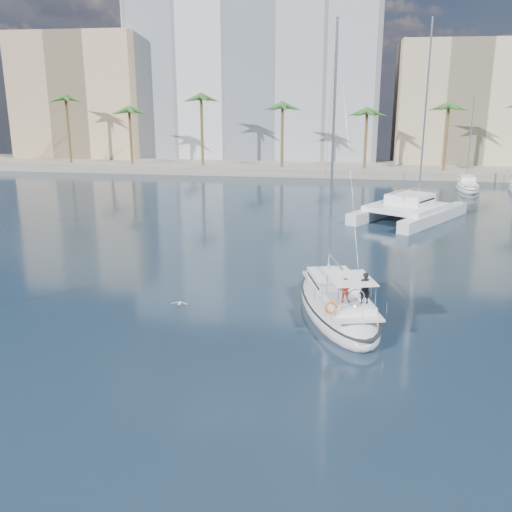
# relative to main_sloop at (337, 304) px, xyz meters

# --- Properties ---
(ground) EXTENTS (160.00, 160.00, 0.00)m
(ground) POSITION_rel_main_sloop_xyz_m (-4.48, -0.49, -0.52)
(ground) COLOR black
(ground) RESTS_ON ground
(quay) EXTENTS (120.00, 14.00, 1.20)m
(quay) POSITION_rel_main_sloop_xyz_m (-4.48, 60.51, 0.08)
(quay) COLOR gray
(quay) RESTS_ON ground
(building_modern) EXTENTS (42.00, 16.00, 28.00)m
(building_modern) POSITION_rel_main_sloop_xyz_m (-16.48, 72.51, 13.48)
(building_modern) COLOR silver
(building_modern) RESTS_ON ground
(building_tan_left) EXTENTS (22.00, 14.00, 22.00)m
(building_tan_left) POSITION_rel_main_sloop_xyz_m (-46.48, 68.51, 10.48)
(building_tan_left) COLOR tan
(building_tan_left) RESTS_ON ground
(building_beige) EXTENTS (20.00, 14.00, 20.00)m
(building_beige) POSITION_rel_main_sloop_xyz_m (17.52, 69.51, 9.48)
(building_beige) COLOR #C5B48D
(building_beige) RESTS_ON ground
(palm_left) EXTENTS (3.60, 3.60, 12.30)m
(palm_left) POSITION_rel_main_sloop_xyz_m (-38.48, 56.51, 9.76)
(palm_left) COLOR brown
(palm_left) RESTS_ON ground
(palm_centre) EXTENTS (3.60, 3.60, 12.30)m
(palm_centre) POSITION_rel_main_sloop_xyz_m (-4.48, 56.51, 9.76)
(palm_centre) COLOR brown
(palm_centre) RESTS_ON ground
(main_sloop) EXTENTS (6.45, 11.71, 16.58)m
(main_sloop) POSITION_rel_main_sloop_xyz_m (0.00, 0.00, 0.00)
(main_sloop) COLOR silver
(main_sloop) RESTS_ON ground
(catamaran) EXTENTS (12.29, 14.41, 18.76)m
(catamaran) POSITION_rel_main_sloop_xyz_m (6.21, 26.32, 0.65)
(catamaran) COLOR silver
(catamaran) RESTS_ON ground
(seagull) EXTENTS (0.99, 0.42, 0.18)m
(seagull) POSITION_rel_main_sloop_xyz_m (-8.94, -0.76, -0.21)
(seagull) COLOR silver
(seagull) RESTS_ON ground
(moored_yacht_a) EXTENTS (3.37, 9.52, 11.90)m
(moored_yacht_a) POSITION_rel_main_sloop_xyz_m (15.52, 46.51, -0.52)
(moored_yacht_a) COLOR silver
(moored_yacht_a) RESTS_ON ground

